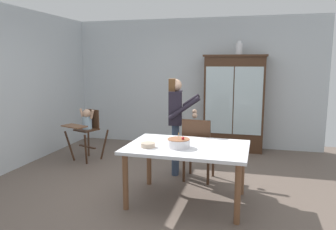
# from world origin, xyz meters

# --- Properties ---
(ground_plane) EXTENTS (6.24, 6.24, 0.00)m
(ground_plane) POSITION_xyz_m (0.00, 0.00, 0.00)
(ground_plane) COLOR #66564C
(wall_back) EXTENTS (5.32, 0.06, 2.70)m
(wall_back) POSITION_xyz_m (0.00, 2.63, 1.35)
(wall_back) COLOR silver
(wall_back) RESTS_ON ground_plane
(china_cabinet) EXTENTS (1.23, 0.48, 1.93)m
(china_cabinet) POSITION_xyz_m (0.87, 2.37, 0.97)
(china_cabinet) COLOR #422819
(china_cabinet) RESTS_ON ground_plane
(ceramic_vase) EXTENTS (0.13, 0.13, 0.27)m
(ceramic_vase) POSITION_xyz_m (0.94, 2.37, 2.05)
(ceramic_vase) COLOR white
(ceramic_vase) RESTS_ON china_cabinet
(high_chair_with_toddler) EXTENTS (0.74, 0.81, 0.95)m
(high_chair_with_toddler) POSITION_xyz_m (-1.67, 0.98, 0.65)
(high_chair_with_toddler) COLOR #422819
(high_chair_with_toddler) RESTS_ON ground_plane
(adult_person) EXTENTS (0.56, 0.55, 1.53)m
(adult_person) POSITION_xyz_m (0.07, 0.67, 0.97)
(adult_person) COLOR #33425B
(adult_person) RESTS_ON ground_plane
(dining_table) EXTENTS (1.54, 1.08, 0.74)m
(dining_table) POSITION_xyz_m (0.45, -0.33, 0.65)
(dining_table) COLOR silver
(dining_table) RESTS_ON ground_plane
(birthday_cake) EXTENTS (0.28, 0.28, 0.19)m
(birthday_cake) POSITION_xyz_m (0.36, -0.43, 0.79)
(birthday_cake) COLOR white
(birthday_cake) RESTS_ON dining_table
(serving_bowl) EXTENTS (0.18, 0.18, 0.05)m
(serving_bowl) POSITION_xyz_m (-0.01, -0.52, 0.77)
(serving_bowl) COLOR #C6AD93
(serving_bowl) RESTS_ON dining_table
(dining_chair_far_side) EXTENTS (0.48, 0.48, 0.96)m
(dining_chair_far_side) POSITION_xyz_m (0.46, 0.41, 0.56)
(dining_chair_far_side) COLOR #422819
(dining_chair_far_side) RESTS_ON ground_plane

